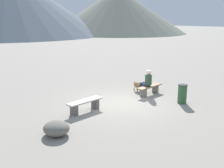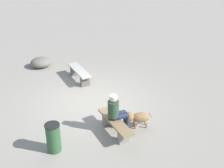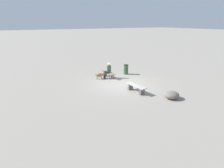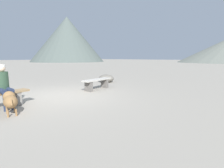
# 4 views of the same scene
# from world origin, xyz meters

# --- Properties ---
(ground) EXTENTS (210.00, 210.00, 0.06)m
(ground) POSITION_xyz_m (0.00, 0.00, -0.03)
(ground) COLOR gray
(bench_left) EXTENTS (1.65, 0.59, 0.48)m
(bench_left) POSITION_xyz_m (-1.96, 0.07, 0.32)
(bench_left) COLOR #605B56
(bench_left) RESTS_ON ground
(seated_person) EXTENTS (0.33, 0.65, 1.26)m
(seated_person) POSITION_xyz_m (1.81, 0.19, 0.73)
(seated_person) COLOR #2D4733
(seated_person) RESTS_ON ground
(dog) EXTENTS (0.45, 0.86, 0.56)m
(dog) POSITION_xyz_m (1.88, 0.86, 0.36)
(dog) COLOR olive
(dog) RESTS_ON ground
(boulder) EXTENTS (0.93, 1.01, 0.45)m
(boulder) POSITION_xyz_m (-3.91, -1.20, 0.23)
(boulder) COLOR #6B665B
(boulder) RESTS_ON ground
(distant_peak_0) EXTENTS (24.41, 24.41, 14.89)m
(distant_peak_0) POSITION_xyz_m (-31.03, -44.83, 7.45)
(distant_peak_0) COLOR #4C5651
(distant_peak_0) RESTS_ON ground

